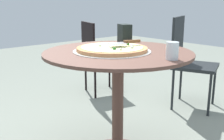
# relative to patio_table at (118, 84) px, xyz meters

# --- Properties ---
(patio_table) EXTENTS (0.92, 0.92, 0.75)m
(patio_table) POSITION_rel_patio_table_xyz_m (0.00, 0.00, 0.00)
(patio_table) COLOR brown
(patio_table) RESTS_ON ground
(pizza_on_tray) EXTENTS (0.48, 0.48, 0.05)m
(pizza_on_tray) POSITION_rel_patio_table_xyz_m (-0.03, 0.02, 0.22)
(pizza_on_tray) COLOR silver
(pizza_on_tray) RESTS_ON patio_table
(pizza_server) EXTENTS (0.21, 0.11, 0.02)m
(pizza_server) POSITION_rel_patio_table_xyz_m (0.05, -0.01, 0.26)
(pizza_server) COLOR silver
(pizza_server) RESTS_ON pizza_on_tray
(drinking_cup) EXTENTS (0.07, 0.07, 0.09)m
(drinking_cup) POSITION_rel_patio_table_xyz_m (0.04, -0.37, 0.26)
(drinking_cup) COLOR silver
(drinking_cup) RESTS_ON patio_table
(napkin_dispenser) EXTENTS (0.11, 0.13, 0.14)m
(napkin_dispenser) POSITION_rel_patio_table_xyz_m (0.25, 0.20, 0.28)
(napkin_dispenser) COLOR black
(napkin_dispenser) RESTS_ON patio_table
(patio_chair_near) EXTENTS (0.53, 0.53, 0.90)m
(patio_chair_near) POSITION_rel_patio_table_xyz_m (1.19, 0.27, -0.03)
(patio_chair_near) COLOR black
(patio_chair_near) RESTS_ON ground
(patio_chair_far) EXTENTS (0.46, 0.46, 0.83)m
(patio_chair_far) POSITION_rel_patio_table_xyz_m (0.77, 1.18, -0.04)
(patio_chair_far) COLOR black
(patio_chair_far) RESTS_ON ground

